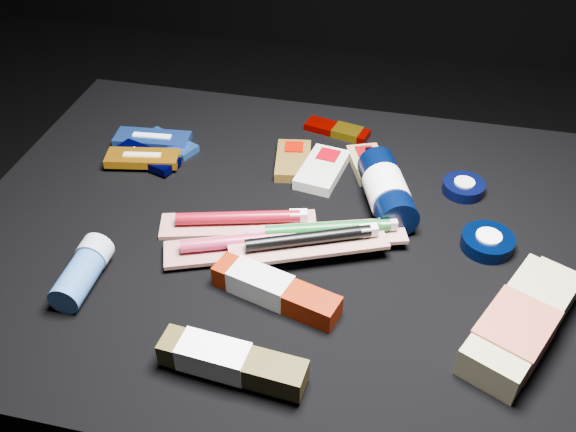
% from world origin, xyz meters
% --- Properties ---
extents(ground, '(3.00, 3.00, 0.00)m').
position_xyz_m(ground, '(0.00, 0.00, 0.00)').
color(ground, black).
rests_on(ground, ground).
extents(cloth_table, '(0.98, 0.78, 0.40)m').
position_xyz_m(cloth_table, '(0.00, 0.00, 0.20)').
color(cloth_table, black).
rests_on(cloth_table, ground).
extents(luna_bar_0, '(0.12, 0.08, 0.01)m').
position_xyz_m(luna_bar_0, '(-0.24, 0.18, 0.41)').
color(luna_bar_0, '#265FB5').
rests_on(luna_bar_0, cloth_table).
extents(luna_bar_1, '(0.14, 0.06, 0.02)m').
position_xyz_m(luna_bar_1, '(-0.28, 0.18, 0.41)').
color(luna_bar_1, '#1F46A8').
rests_on(luna_bar_1, cloth_table).
extents(luna_bar_2, '(0.13, 0.08, 0.02)m').
position_xyz_m(luna_bar_2, '(-0.27, 0.12, 0.41)').
color(luna_bar_2, '#020230').
rests_on(luna_bar_2, cloth_table).
extents(luna_bar_3, '(0.13, 0.07, 0.02)m').
position_xyz_m(luna_bar_3, '(-0.27, 0.11, 0.41)').
color(luna_bar_3, orange).
rests_on(luna_bar_3, cloth_table).
extents(clif_bar_0, '(0.08, 0.12, 0.02)m').
position_xyz_m(clif_bar_0, '(-0.01, 0.18, 0.41)').
color(clif_bar_0, brown).
rests_on(clif_bar_0, cloth_table).
extents(clif_bar_1, '(0.08, 0.13, 0.02)m').
position_xyz_m(clif_bar_1, '(0.04, 0.16, 0.41)').
color(clif_bar_1, beige).
rests_on(clif_bar_1, cloth_table).
extents(clif_bar_2, '(0.09, 0.12, 0.02)m').
position_xyz_m(clif_bar_2, '(0.12, 0.20, 0.41)').
color(clif_bar_2, '#9B8853').
rests_on(clif_bar_2, cloth_table).
extents(power_bar, '(0.13, 0.06, 0.01)m').
position_xyz_m(power_bar, '(0.05, 0.29, 0.41)').
color(power_bar, '#7D0200').
rests_on(power_bar, cloth_table).
extents(lotion_bottle, '(0.11, 0.20, 0.07)m').
position_xyz_m(lotion_bottle, '(0.16, 0.09, 0.43)').
color(lotion_bottle, black).
rests_on(lotion_bottle, cloth_table).
extents(cream_tin_upper, '(0.07, 0.07, 0.02)m').
position_xyz_m(cream_tin_upper, '(0.28, 0.16, 0.41)').
color(cream_tin_upper, black).
rests_on(cream_tin_upper, cloth_table).
extents(cream_tin_lower, '(0.08, 0.08, 0.02)m').
position_xyz_m(cream_tin_lower, '(0.32, 0.03, 0.41)').
color(cream_tin_lower, black).
rests_on(cream_tin_lower, cloth_table).
extents(bodywash_bottle, '(0.16, 0.23, 0.05)m').
position_xyz_m(bodywash_bottle, '(0.35, -0.14, 0.42)').
color(bodywash_bottle, tan).
rests_on(bodywash_bottle, cloth_table).
extents(deodorant_stick, '(0.05, 0.11, 0.05)m').
position_xyz_m(deodorant_stick, '(-0.24, -0.17, 0.42)').
color(deodorant_stick, '#2F599C').
rests_on(deodorant_stick, cloth_table).
extents(toothbrush_pack_0, '(0.25, 0.12, 0.03)m').
position_xyz_m(toothbrush_pack_0, '(-0.06, -0.01, 0.41)').
color(toothbrush_pack_0, '#B8AFAC').
rests_on(toothbrush_pack_0, cloth_table).
extents(toothbrush_pack_1, '(0.24, 0.14, 0.03)m').
position_xyz_m(toothbrush_pack_1, '(-0.03, -0.06, 0.42)').
color(toothbrush_pack_1, '#B4ACA7').
rests_on(toothbrush_pack_1, cloth_table).
extents(toothbrush_pack_2, '(0.24, 0.12, 0.03)m').
position_xyz_m(toothbrush_pack_2, '(0.08, -0.02, 0.42)').
color(toothbrush_pack_2, beige).
rests_on(toothbrush_pack_2, cloth_table).
extents(toothbrush_pack_3, '(0.23, 0.14, 0.03)m').
position_xyz_m(toothbrush_pack_3, '(0.06, -0.05, 0.43)').
color(toothbrush_pack_3, '#B2ACA7').
rests_on(toothbrush_pack_3, cloth_table).
extents(toothpaste_carton_red, '(0.19, 0.09, 0.04)m').
position_xyz_m(toothpaste_carton_red, '(0.02, -0.14, 0.42)').
color(toothpaste_carton_red, '#751701').
rests_on(toothpaste_carton_red, cloth_table).
extents(toothpaste_carton_green, '(0.19, 0.06, 0.04)m').
position_xyz_m(toothpaste_carton_green, '(0.00, -0.28, 0.42)').
color(toothpaste_carton_green, '#3D3313').
rests_on(toothpaste_carton_green, cloth_table).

